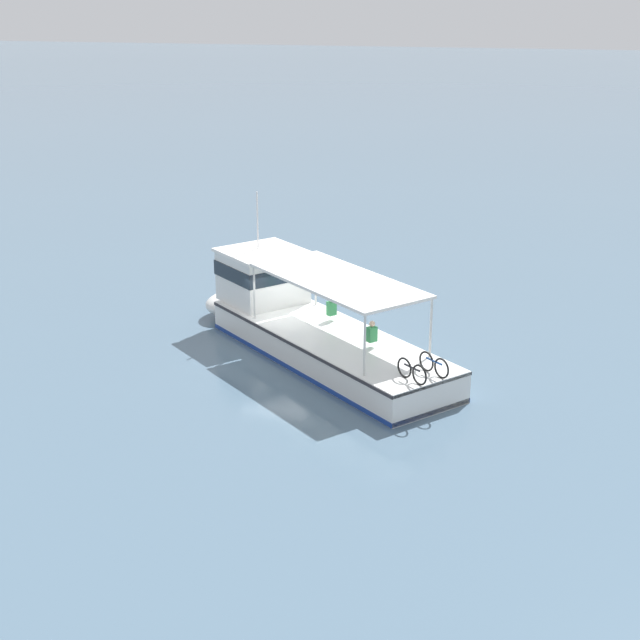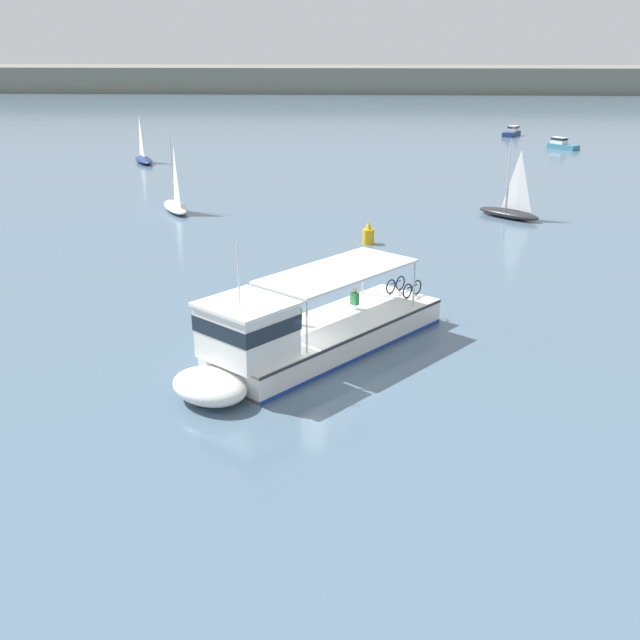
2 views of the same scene
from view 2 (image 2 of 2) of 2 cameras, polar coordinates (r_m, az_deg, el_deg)
ground_plane at (r=27.71m, az=-2.13°, el=-4.01°), size 400.00×400.00×0.00m
distant_shoreline at (r=194.65m, az=2.36°, el=18.06°), size 400.00×28.00×5.87m
ferry_main at (r=28.25m, az=-1.39°, el=-1.27°), size 10.44×11.79×5.32m
motorboat_outer_anchorage at (r=103.02m, az=14.57°, el=13.85°), size 2.94×3.76×1.26m
motorboat_far_left at (r=91.71m, az=18.10°, el=12.75°), size 3.26×3.62×1.26m
sailboat_horizon_west at (r=55.28m, az=-11.06°, el=8.76°), size 3.31×4.94×5.40m
sailboat_near_starboard at (r=53.82m, az=14.37°, el=8.18°), size 4.41×4.36×5.40m
sailboat_horizon_east at (r=78.90m, az=-13.42°, el=12.06°), size 3.50×4.89×5.40m
channel_buoy at (r=45.36m, az=3.74°, el=6.57°), size 0.70×0.70×1.40m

